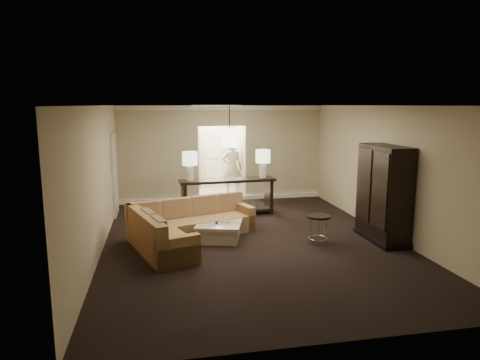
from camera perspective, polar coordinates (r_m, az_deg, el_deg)
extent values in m
plane|color=black|center=(9.06, 1.53, -8.11)|extent=(8.00, 8.00, 0.00)
cube|color=beige|center=(12.62, -2.39, 3.56)|extent=(6.00, 0.04, 2.80)
cube|color=beige|center=(4.99, 11.68, -6.69)|extent=(6.00, 0.04, 2.80)
cube|color=beige|center=(8.59, -18.35, 0.01)|extent=(0.04, 8.00, 2.80)
cube|color=beige|center=(9.82, 18.93, 1.17)|extent=(0.04, 8.00, 2.80)
cube|color=white|center=(8.61, 1.62, 9.90)|extent=(6.00, 8.00, 0.02)
cube|color=white|center=(12.49, -2.40, 9.61)|extent=(6.00, 0.10, 0.12)
cube|color=white|center=(12.79, -2.31, -2.44)|extent=(6.00, 0.10, 0.12)
cube|color=silver|center=(11.39, -16.37, 0.68)|extent=(0.05, 0.90, 2.10)
cube|color=white|center=(13.82, -2.97, -1.76)|extent=(1.40, 2.00, 0.01)
cube|color=beige|center=(13.53, -5.97, 3.95)|extent=(0.04, 2.00, 2.80)
cube|color=beige|center=(13.72, -0.12, 4.09)|extent=(0.04, 2.00, 2.80)
cube|color=beige|center=(14.59, -3.57, 4.42)|extent=(1.40, 0.04, 2.80)
cube|color=silver|center=(14.60, -3.54, 3.04)|extent=(0.90, 0.05, 2.10)
cube|color=brown|center=(9.40, -6.27, -6.27)|extent=(2.81, 1.60, 0.38)
cube|color=brown|center=(8.16, -9.61, -8.91)|extent=(1.16, 1.45, 0.38)
cube|color=brown|center=(9.57, -7.00, -3.55)|extent=(2.63, 1.03, 0.41)
cube|color=brown|center=(8.37, -12.65, -5.70)|extent=(0.87, 2.12, 0.41)
cube|color=brown|center=(9.91, 0.47, -4.82)|extent=(0.42, 0.83, 0.56)
cube|color=brown|center=(7.65, -8.27, -9.46)|extent=(0.83, 0.42, 0.56)
cube|color=#886848|center=(9.21, -12.62, -4.14)|extent=(0.57, 0.31, 0.41)
cube|color=#886848|center=(9.42, -8.68, -3.71)|extent=(0.57, 0.31, 0.41)
cube|color=#886848|center=(9.66, -4.92, -3.28)|extent=(0.57, 0.31, 0.41)
cube|color=#886848|center=(9.95, -1.37, -2.86)|extent=(0.57, 0.31, 0.41)
cube|color=#886848|center=(8.48, -12.12, -5.35)|extent=(0.30, 0.56, 0.41)
cube|color=#886848|center=(7.90, -10.78, -6.45)|extent=(0.30, 0.56, 0.41)
cube|color=beige|center=(9.10, -2.79, -6.99)|extent=(1.02, 1.02, 0.31)
cube|color=beige|center=(9.05, -2.80, -5.88)|extent=(1.14, 1.14, 0.06)
cube|color=black|center=(9.00, -3.14, -5.73)|extent=(0.09, 0.15, 0.02)
cube|color=beige|center=(9.16, -1.83, -5.48)|extent=(0.27, 0.32, 0.01)
cube|color=black|center=(10.91, -1.70, -0.04)|extent=(2.48, 0.70, 0.07)
cube|color=black|center=(10.82, -7.46, -2.73)|extent=(0.12, 0.51, 0.89)
cube|color=black|center=(11.29, 3.84, -2.13)|extent=(0.12, 0.51, 0.89)
cube|color=black|center=(11.08, -1.68, -4.01)|extent=(2.36, 0.63, 0.04)
cube|color=black|center=(9.34, 18.62, -1.74)|extent=(0.55, 1.33, 2.00)
cube|color=black|center=(8.89, 18.12, -1.35)|extent=(0.03, 0.59, 1.52)
cube|color=black|center=(9.46, 16.17, -0.57)|extent=(0.03, 0.59, 1.52)
cube|color=black|center=(9.57, 18.30, -7.33)|extent=(0.59, 1.39, 0.10)
cylinder|color=black|center=(8.89, 10.42, -4.80)|extent=(0.47, 0.47, 0.04)
torus|color=silver|center=(9.01, 10.33, -7.65)|extent=(0.39, 0.39, 0.03)
cylinder|color=silver|center=(9.06, 11.35, -6.45)|extent=(0.03, 0.03, 0.56)
cylinder|color=silver|center=(9.04, 9.33, -6.41)|extent=(0.03, 0.03, 0.56)
cylinder|color=silver|center=(8.79, 10.42, -6.94)|extent=(0.03, 0.03, 0.56)
cylinder|color=white|center=(10.71, -6.65, 0.95)|extent=(0.18, 0.18, 0.39)
cylinder|color=beige|center=(10.66, -6.69, 2.87)|extent=(0.38, 0.38, 0.33)
cylinder|color=white|center=(11.12, 3.06, 1.33)|extent=(0.18, 0.18, 0.39)
cylinder|color=beige|center=(11.07, 3.08, 3.19)|extent=(0.38, 0.38, 0.33)
cylinder|color=black|center=(11.26, -1.42, 8.40)|extent=(0.02, 0.02, 0.60)
cube|color=#FFF3C6|center=(11.29, -1.41, 5.61)|extent=(0.38, 0.38, 0.48)
imported|color=silver|center=(13.45, -1.06, 2.07)|extent=(0.78, 0.60, 1.92)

